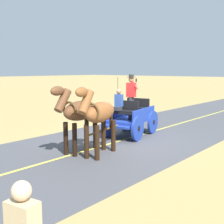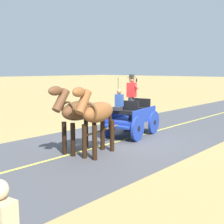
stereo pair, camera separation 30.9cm
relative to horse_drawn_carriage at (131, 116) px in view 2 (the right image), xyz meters
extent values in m
plane|color=tan|center=(-0.27, 0.57, -0.82)|extent=(200.00, 200.00, 0.00)
cube|color=#4C4C51|center=(-0.27, 0.57, -0.81)|extent=(5.89, 160.00, 0.01)
cube|color=#DBCC4C|center=(-0.27, 0.57, -0.81)|extent=(0.12, 160.00, 0.00)
cube|color=#1E3899|center=(0.02, -0.08, -0.16)|extent=(1.61, 2.39, 0.12)
cube|color=#1E3899|center=(-0.54, -0.19, 0.12)|extent=(0.47, 2.06, 0.44)
cube|color=#1E3899|center=(0.58, 0.03, 0.12)|extent=(0.47, 2.06, 0.44)
cube|color=#1E3899|center=(-0.22, 1.11, -0.26)|extent=(1.11, 0.45, 0.08)
cube|color=#1E3899|center=(0.26, -1.26, -0.34)|extent=(0.75, 0.34, 0.06)
cube|color=black|center=(-0.10, 0.51, 0.22)|extent=(1.07, 0.55, 0.14)
cube|color=black|center=(-0.06, 0.34, 0.44)|extent=(1.02, 0.28, 0.44)
cube|color=black|center=(0.12, -0.57, 0.22)|extent=(1.07, 0.55, 0.14)
cube|color=black|center=(0.15, -0.74, 0.44)|extent=(1.02, 0.28, 0.44)
cylinder|color=#1E3899|center=(-0.77, 0.55, -0.34)|extent=(0.29, 0.96, 0.96)
cylinder|color=black|center=(-0.77, 0.55, -0.34)|extent=(0.16, 0.23, 0.21)
cylinder|color=#1E3899|center=(0.51, 0.80, -0.34)|extent=(0.29, 0.96, 0.96)
cylinder|color=black|center=(0.51, 0.80, -0.34)|extent=(0.16, 0.23, 0.21)
cylinder|color=#1E3899|center=(-0.47, -0.96, -0.34)|extent=(0.29, 0.96, 0.96)
cylinder|color=black|center=(-0.47, -0.96, -0.34)|extent=(0.16, 0.23, 0.21)
cylinder|color=#1E3899|center=(0.81, -0.71, -0.34)|extent=(0.29, 0.96, 0.96)
cylinder|color=black|center=(0.81, -0.71, -0.34)|extent=(0.16, 0.23, 0.21)
cylinder|color=brown|center=(-0.41, 2.08, -0.21)|extent=(0.46, 1.97, 0.07)
cylinder|color=black|center=(0.19, 0.57, 0.92)|extent=(0.02, 0.02, 1.30)
cylinder|color=#2D2D33|center=(-0.19, 0.21, 0.35)|extent=(0.22, 0.22, 0.90)
cube|color=red|center=(-0.19, 0.21, 1.08)|extent=(0.38, 0.28, 0.56)
sphere|color=#9E7051|center=(-0.19, 0.21, 1.48)|extent=(0.22, 0.22, 0.22)
cylinder|color=black|center=(-0.19, 0.21, 1.58)|extent=(0.36, 0.36, 0.01)
cylinder|color=black|center=(-0.19, 0.21, 1.63)|extent=(0.20, 0.20, 0.10)
cylinder|color=red|center=(-0.38, 0.22, 1.26)|extent=(0.27, 0.13, 0.32)
cube|color=black|center=(-0.44, 0.22, 1.46)|extent=(0.03, 0.07, 0.14)
cube|color=#2D2D33|center=(0.12, 0.68, 0.36)|extent=(0.34, 0.37, 0.14)
cube|color=#2D4C99|center=(0.15, 0.56, 0.67)|extent=(0.33, 0.26, 0.48)
sphere|color=#9E7051|center=(0.15, 0.56, 1.02)|extent=(0.20, 0.20, 0.20)
ellipsoid|color=brown|center=(-0.94, 2.79, 0.55)|extent=(0.92, 1.65, 0.64)
cylinder|color=black|center=(-1.25, 3.27, -0.29)|extent=(0.15, 0.15, 1.05)
cylinder|color=black|center=(-0.90, 3.36, -0.29)|extent=(0.15, 0.15, 1.05)
cylinder|color=black|center=(-0.98, 2.21, -0.29)|extent=(0.15, 0.15, 1.05)
cylinder|color=black|center=(-0.63, 2.30, -0.29)|extent=(0.15, 0.15, 1.05)
cylinder|color=brown|center=(-1.15, 3.60, 0.95)|extent=(0.41, 0.69, 0.73)
ellipsoid|color=brown|center=(-1.20, 3.82, 1.26)|extent=(0.35, 0.58, 0.28)
cube|color=black|center=(-1.14, 3.58, 0.99)|extent=(0.18, 0.50, 0.56)
cylinder|color=black|center=(-0.76, 2.07, 0.25)|extent=(0.11, 0.11, 0.70)
torus|color=brown|center=(-1.07, 3.31, 0.63)|extent=(0.55, 0.20, 0.55)
ellipsoid|color=brown|center=(-0.20, 2.93, 0.55)|extent=(0.78, 1.62, 0.64)
cylinder|color=black|center=(-0.46, 3.45, -0.29)|extent=(0.15, 0.15, 1.05)
cylinder|color=black|center=(-0.10, 3.50, -0.29)|extent=(0.15, 0.15, 1.05)
cylinder|color=black|center=(-0.30, 2.37, -0.29)|extent=(0.15, 0.15, 1.05)
cylinder|color=black|center=(0.06, 2.42, -0.29)|extent=(0.15, 0.15, 1.05)
cylinder|color=brown|center=(-0.33, 3.77, 0.95)|extent=(0.35, 0.68, 0.73)
ellipsoid|color=brown|center=(-0.36, 3.99, 1.26)|extent=(0.30, 0.57, 0.28)
cube|color=black|center=(-0.32, 3.75, 0.99)|extent=(0.13, 0.51, 0.56)
cylinder|color=black|center=(-0.10, 2.20, 0.25)|extent=(0.11, 0.11, 0.70)
torus|color=brown|center=(-0.28, 3.47, 0.63)|extent=(0.55, 0.15, 0.55)
camera|label=1|loc=(-7.11, 9.36, 1.87)|focal=46.75mm
camera|label=2|loc=(-7.34, 9.15, 1.87)|focal=46.75mm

